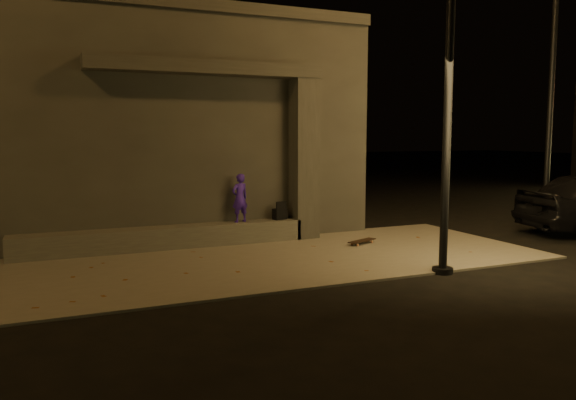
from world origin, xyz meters
name	(u,v)px	position (x,y,z in m)	size (l,w,h in m)	color
ground	(307,286)	(0.00, 0.00, 0.00)	(120.00, 120.00, 0.00)	black
sidewalk	(262,260)	(0.00, 2.00, 0.02)	(11.00, 4.40, 0.04)	slate
building	(161,126)	(-1.00, 6.49, 2.61)	(9.00, 5.10, 5.22)	#393734
ledge	(165,238)	(-1.50, 3.75, 0.27)	(6.00, 0.55, 0.45)	#4E4C47
column	(304,159)	(1.70, 3.75, 1.84)	(0.55, 0.55, 3.60)	#393734
canopy	(208,68)	(-0.50, 3.80, 3.78)	(5.00, 0.70, 0.28)	#393734
skateboarder	(240,198)	(0.15, 3.75, 1.02)	(0.39, 0.25, 1.06)	#3A1BB4
backpack	(280,213)	(1.10, 3.75, 0.63)	(0.33, 0.25, 0.42)	black
skateboard	(362,241)	(2.50, 2.48, 0.11)	(0.79, 0.48, 0.09)	black
street_lamp_0	(451,24)	(2.53, -0.17, 4.21)	(0.36, 0.36, 7.45)	black
street_lamp_2	(553,62)	(7.85, 2.47, 4.17)	(0.36, 0.36, 7.36)	black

